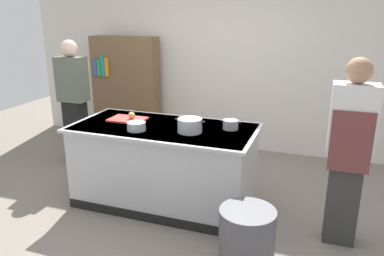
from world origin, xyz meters
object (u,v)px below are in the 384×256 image
object	(u,v)px
stock_pot	(190,125)
bookshelf	(126,90)
person_chef	(349,150)
person_guest	(74,100)
mixing_bowl	(136,126)
onion	(132,115)
sauce_pan	(231,125)
trash_bin	(246,242)

from	to	relation	value
stock_pot	bookshelf	bearing A→B (deg)	133.50
person_chef	person_guest	size ratio (longest dim) A/B	1.00
mixing_bowl	person_chef	distance (m)	2.05
person_guest	onion	bearing A→B (deg)	64.72
person_chef	person_guest	bearing A→B (deg)	80.08
sauce_pan	bookshelf	distance (m)	2.72
bookshelf	onion	bearing A→B (deg)	-58.93
bookshelf	person_guest	bearing A→B (deg)	-99.08
sauce_pan	mixing_bowl	xyz separation A→B (m)	(-0.90, -0.37, -0.01)
onion	bookshelf	xyz separation A→B (m)	(-1.03, 1.71, -0.11)
person_guest	bookshelf	bearing A→B (deg)	171.53
trash_bin	sauce_pan	bearing A→B (deg)	111.59
person_chef	bookshelf	size ratio (longest dim) A/B	1.01
trash_bin	person_chef	size ratio (longest dim) A/B	0.34
mixing_bowl	bookshelf	world-z (taller)	bookshelf
person_chef	bookshelf	bearing A→B (deg)	62.84
sauce_pan	trash_bin	distance (m)	1.30
stock_pot	bookshelf	size ratio (longest dim) A/B	0.19
person_chef	onion	bearing A→B (deg)	87.56
onion	person_chef	xyz separation A→B (m)	(2.27, -0.22, -0.04)
person_chef	mixing_bowl	bearing A→B (deg)	95.72
stock_pot	person_chef	bearing A→B (deg)	-1.65
sauce_pan	person_guest	world-z (taller)	person_guest
sauce_pan	person_chef	bearing A→B (deg)	-13.72
sauce_pan	bookshelf	world-z (taller)	bookshelf
onion	person_chef	size ratio (longest dim) A/B	0.05
onion	mixing_bowl	size ratio (longest dim) A/B	0.40
onion	mixing_bowl	bearing A→B (deg)	-54.48
stock_pot	trash_bin	world-z (taller)	stock_pot
person_chef	bookshelf	distance (m)	3.82
sauce_pan	person_guest	xyz separation A→B (m)	(-2.34, 0.53, -0.04)
mixing_bowl	trash_bin	world-z (taller)	mixing_bowl
trash_bin	stock_pot	bearing A→B (deg)	133.92
mixing_bowl	person_guest	xyz separation A→B (m)	(-1.43, 0.90, -0.03)
onion	person_chef	bearing A→B (deg)	-5.63
onion	stock_pot	xyz separation A→B (m)	(0.76, -0.18, 0.01)
stock_pot	person_chef	world-z (taller)	person_chef
onion	sauce_pan	bearing A→B (deg)	2.77
onion	sauce_pan	world-z (taller)	same
onion	trash_bin	bearing A→B (deg)	-32.70
mixing_bowl	person_chef	xyz separation A→B (m)	(2.04, 0.09, -0.03)
person_guest	bookshelf	world-z (taller)	person_guest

